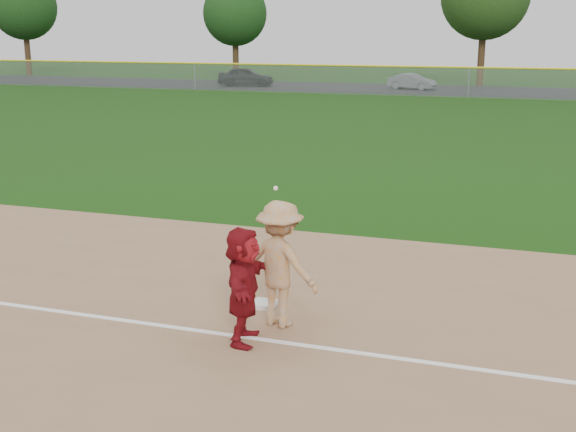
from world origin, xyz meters
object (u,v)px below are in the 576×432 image
(first_base, at_px, (264,304))
(base_runner, at_px, (243,285))
(car_mid, at_px, (412,81))
(car_left, at_px, (246,77))

(first_base, relative_size, base_runner, 0.21)
(base_runner, bearing_deg, car_mid, -4.75)
(car_mid, bearing_deg, first_base, -159.46)
(base_runner, bearing_deg, car_left, 10.82)
(car_left, relative_size, car_mid, 1.23)
(first_base, xyz_separation_m, base_runner, (0.19, -1.37, 0.82))
(first_base, distance_m, base_runner, 1.61)
(first_base, bearing_deg, car_left, 111.78)
(car_left, height_order, car_mid, car_left)
(first_base, distance_m, car_left, 47.92)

